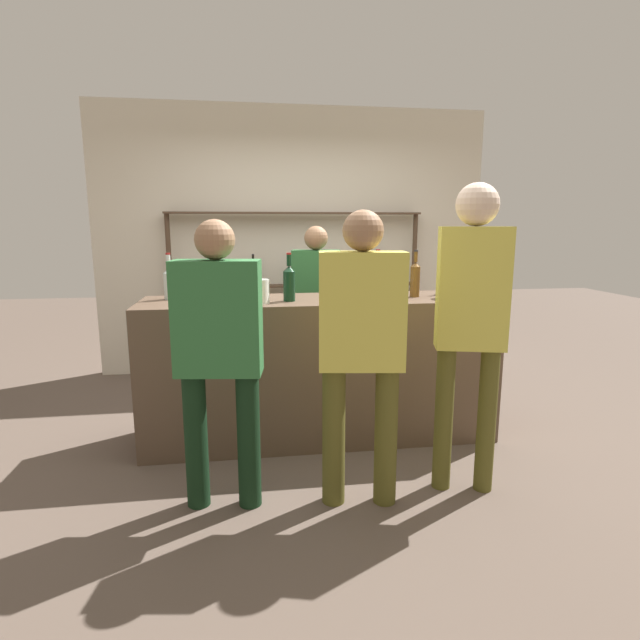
{
  "coord_description": "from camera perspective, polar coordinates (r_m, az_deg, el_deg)",
  "views": [
    {
      "loc": [
        -0.52,
        -3.54,
        1.58
      ],
      "look_at": [
        0.0,
        0.0,
        0.89
      ],
      "focal_mm": 28.0,
      "sensor_mm": 36.0,
      "label": 1
    }
  ],
  "objects": [
    {
      "name": "ground_plane",
      "position": [
        3.91,
        -0.0,
        -12.98
      ],
      "size": [
        16.0,
        16.0,
        0.0
      ],
      "primitive_type": "plane",
      "color": "brown"
    },
    {
      "name": "bar_counter",
      "position": [
        3.73,
        -0.0,
        -5.56
      ],
      "size": [
        2.56,
        0.65,
        1.05
      ],
      "primitive_type": "cube",
      "color": "brown",
      "rests_on": "ground_plane"
    },
    {
      "name": "ice_bucket",
      "position": [
        3.83,
        16.29,
        4.25
      ],
      "size": [
        0.23,
        0.23,
        0.23
      ],
      "color": "#B2B2B7",
      "rests_on": "bar_counter"
    },
    {
      "name": "back_shelf",
      "position": [
        5.33,
        -2.79,
        6.29
      ],
      "size": [
        2.66,
        0.18,
        1.71
      ],
      "color": "#4C3828",
      "rests_on": "ground_plane"
    },
    {
      "name": "wine_glass",
      "position": [
        3.55,
        4.46,
        4.08
      ],
      "size": [
        0.08,
        0.08,
        0.15
      ],
      "color": "silver",
      "rests_on": "bar_counter"
    },
    {
      "name": "customer_right",
      "position": [
        2.97,
        16.91,
        1.03
      ],
      "size": [
        0.42,
        0.27,
        1.81
      ],
      "rotation": [
        0.0,
        0.0,
        1.31
      ],
      "color": "brown",
      "rests_on": "ground_plane"
    },
    {
      "name": "counter_bottle_0",
      "position": [
        3.83,
        6.58,
        4.89
      ],
      "size": [
        0.08,
        0.08,
        0.35
      ],
      "color": "black",
      "rests_on": "bar_counter"
    },
    {
      "name": "server_behind_counter",
      "position": [
        4.4,
        -0.45,
        2.26
      ],
      "size": [
        0.44,
        0.27,
        1.57
      ],
      "rotation": [
        0.0,
        0.0,
        -1.8
      ],
      "color": "black",
      "rests_on": "ground_plane"
    },
    {
      "name": "cork_jar",
      "position": [
        3.42,
        -6.92,
        3.25
      ],
      "size": [
        0.13,
        0.13,
        0.16
      ],
      "color": "silver",
      "rests_on": "bar_counter"
    },
    {
      "name": "customer_center",
      "position": [
        2.73,
        4.75,
        -2.16
      ],
      "size": [
        0.49,
        0.27,
        1.66
      ],
      "rotation": [
        0.0,
        0.0,
        1.42
      ],
      "color": "brown",
      "rests_on": "ground_plane"
    },
    {
      "name": "counter_bottle_4",
      "position": [
        4.02,
        14.94,
        4.63
      ],
      "size": [
        0.08,
        0.08,
        0.31
      ],
      "color": "#0F1956",
      "rests_on": "bar_counter"
    },
    {
      "name": "customer_left",
      "position": [
        2.75,
        -11.49,
        -2.9
      ],
      "size": [
        0.48,
        0.26,
        1.61
      ],
      "rotation": [
        0.0,
        0.0,
        1.43
      ],
      "color": "black",
      "rests_on": "ground_plane"
    },
    {
      "name": "counter_bottle_2",
      "position": [
        3.49,
        -3.55,
        4.31
      ],
      "size": [
        0.08,
        0.08,
        0.34
      ],
      "color": "black",
      "rests_on": "bar_counter"
    },
    {
      "name": "counter_bottle_1",
      "position": [
        3.73,
        -16.83,
        4.15
      ],
      "size": [
        0.08,
        0.08,
        0.33
      ],
      "color": "silver",
      "rests_on": "bar_counter"
    },
    {
      "name": "back_wall",
      "position": [
        5.5,
        -2.96,
        8.93
      ],
      "size": [
        4.16,
        0.12,
        2.8
      ],
      "primitive_type": "cube",
      "color": "beige",
      "rests_on": "ground_plane"
    },
    {
      "name": "counter_bottle_3",
      "position": [
        3.76,
        10.81,
        4.68
      ],
      "size": [
        0.07,
        0.07,
        0.35
      ],
      "color": "brown",
      "rests_on": "bar_counter"
    }
  ]
}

